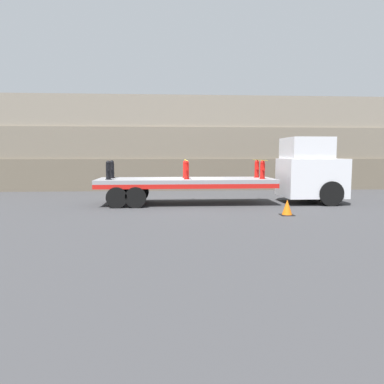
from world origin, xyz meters
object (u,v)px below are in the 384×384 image
Objects in this scene: fire_hydrant_red_far_1 at (185,169)px; traffic_cone at (287,208)px; fire_hydrant_red_near_1 at (187,170)px; fire_hydrant_red_near_2 at (262,170)px; fire_hydrant_red_far_2 at (257,169)px; fire_hydrant_black_near_0 at (108,170)px; fire_hydrant_black_far_0 at (112,169)px; flatbed_trailer at (174,184)px; truck_cab at (312,171)px.

traffic_cone is (3.71, -4.09, -1.33)m from fire_hydrant_red_far_1.
fire_hydrant_red_far_1 is at bearing 90.00° from fire_hydrant_red_near_1.
fire_hydrant_red_near_2 is 1.00× the size of fire_hydrant_red_far_2.
traffic_cone is (0.21, -3.00, -1.33)m from fire_hydrant_red_near_2.
fire_hydrant_black_near_0 and fire_hydrant_red_near_2 have the same top height.
fire_hydrant_black_far_0 is (0.00, 1.09, 0.00)m from fire_hydrant_black_near_0.
traffic_cone is at bearing -22.59° from fire_hydrant_black_near_0.
fire_hydrant_black_far_0 is (-2.95, 0.54, 0.65)m from flatbed_trailer.
truck_cab is 0.38× the size of flatbed_trailer.
flatbed_trailer is 4.15m from fire_hydrant_red_far_2.
fire_hydrant_red_near_1 is 1.09m from fire_hydrant_red_far_1.
flatbed_trailer is at bearing 172.38° from fire_hydrant_red_near_2.
fire_hydrant_black_near_0 is at bearing -90.00° from fire_hydrant_black_far_0.
fire_hydrant_red_far_1 is at bearing 162.79° from fire_hydrant_red_near_2.
fire_hydrant_red_far_1 is at bearing 174.89° from truck_cab.
fire_hydrant_red_near_2 is at bearing -168.06° from truck_cab.
truck_cab is at bearing -3.24° from fire_hydrant_black_far_0.
fire_hydrant_red_near_2 is at bearing -8.80° from fire_hydrant_black_far_0.
fire_hydrant_red_far_2 is (0.00, 1.09, 0.00)m from fire_hydrant_red_near_2.
fire_hydrant_red_far_1 is 1.00× the size of fire_hydrant_red_near_2.
fire_hydrant_black_far_0 reaches higher than traffic_cone.
fire_hydrant_black_far_0 and fire_hydrant_red_near_1 have the same top height.
truck_cab reaches higher than traffic_cone.
fire_hydrant_black_far_0 is (-9.58, 0.54, 0.07)m from truck_cab.
fire_hydrant_black_near_0 and fire_hydrant_black_far_0 have the same top height.
fire_hydrant_red_near_2 is at bearing -17.21° from fire_hydrant_red_far_1.
traffic_cone is (7.22, -3.00, -1.33)m from fire_hydrant_black_near_0.
truck_cab is at bearing 56.35° from traffic_cone.
truck_cab is at bearing 0.00° from flatbed_trailer.
flatbed_trailer is at bearing -10.43° from fire_hydrant_black_far_0.
fire_hydrant_black_near_0 is 3.67m from fire_hydrant_red_far_1.
flatbed_trailer is (-6.63, 0.00, -0.58)m from truck_cab.
truck_cab is 6.10m from fire_hydrant_red_near_1.
fire_hydrant_black_near_0 is 1.41× the size of traffic_cone.
fire_hydrant_red_far_1 and fire_hydrant_red_far_2 have the same top height.
fire_hydrant_black_far_0 is 1.00× the size of fire_hydrant_red_far_2.
fire_hydrant_black_far_0 is 1.00× the size of fire_hydrant_red_near_1.
traffic_cone is (7.22, -4.09, -1.33)m from fire_hydrant_black_far_0.
fire_hydrant_red_near_2 reaches higher than flatbed_trailer.
traffic_cone is at bearing -86.07° from fire_hydrant_red_near_2.
fire_hydrant_red_near_2 is at bearing 93.93° from traffic_cone.
fire_hydrant_red_near_1 is 1.00× the size of fire_hydrant_red_far_1.
fire_hydrant_red_near_2 is at bearing -90.00° from fire_hydrant_red_far_2.
flatbed_trailer is 3.07m from fire_hydrant_black_far_0.
fire_hydrant_red_far_1 reaches higher than flatbed_trailer.
fire_hydrant_black_far_0 is 1.00× the size of fire_hydrant_red_far_1.
fire_hydrant_red_far_2 is 4.30m from traffic_cone.
fire_hydrant_red_far_2 is at bearing 168.06° from truck_cab.
fire_hydrant_red_far_1 is 1.41× the size of traffic_cone.
fire_hydrant_black_far_0 is at bearing 180.00° from fire_hydrant_red_far_2.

